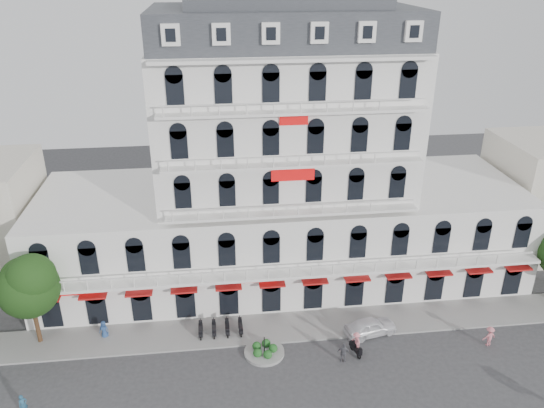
{
  "coord_description": "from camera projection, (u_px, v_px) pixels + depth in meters",
  "views": [
    {
      "loc": [
        -6.32,
        -27.06,
        28.36
      ],
      "look_at": [
        -1.91,
        10.0,
        11.19
      ],
      "focal_mm": 35.0,
      "sensor_mm": 36.0,
      "label": 1
    }
  ],
  "objects": [
    {
      "name": "rider_center",
      "position": [
        356.0,
        343.0,
        41.53
      ],
      "size": [
        0.83,
        1.68,
        2.07
      ],
      "rotation": [
        0.0,
        0.0,
        4.96
      ],
      "color": "black",
      "rests_on": "ground"
    },
    {
      "name": "pedestrian_mid",
      "position": [
        344.0,
        353.0,
        40.84
      ],
      "size": [
        1.09,
        0.72,
        1.73
      ],
      "primitive_type": "imported",
      "rotation": [
        0.0,
        0.0,
        2.81
      ],
      "color": "#5A5961",
      "rests_on": "ground"
    },
    {
      "name": "sidewalk",
      "position": [
        296.0,
        326.0,
        45.03
      ],
      "size": [
        53.0,
        4.0,
        0.16
      ],
      "primitive_type": "cube",
      "color": "gray",
      "rests_on": "ground"
    },
    {
      "name": "parked_car",
      "position": [
        370.0,
        326.0,
        43.95
      ],
      "size": [
        4.66,
        2.64,
        1.5
      ],
      "primitive_type": "imported",
      "rotation": [
        0.0,
        0.0,
        1.78
      ],
      "color": "white",
      "rests_on": "ground"
    },
    {
      "name": "pedestrian_left",
      "position": [
        104.0,
        330.0,
        43.47
      ],
      "size": [
        0.87,
        0.66,
        1.61
      ],
      "primitive_type": "imported",
      "rotation": [
        0.0,
        0.0,
        -0.2
      ],
      "color": "navy",
      "rests_on": "ground"
    },
    {
      "name": "ground",
      "position": [
        316.0,
        408.0,
        36.94
      ],
      "size": [
        120.0,
        120.0,
        0.0
      ],
      "primitive_type": "plane",
      "color": "#38383A",
      "rests_on": "ground"
    },
    {
      "name": "pedestrian_right",
      "position": [
        489.0,
        336.0,
        42.61
      ],
      "size": [
        1.23,
        0.84,
        1.75
      ],
      "primitive_type": "imported",
      "rotation": [
        0.0,
        0.0,
        3.33
      ],
      "color": "#D26F79",
      "rests_on": "ground"
    },
    {
      "name": "main_building",
      "position": [
        282.0,
        179.0,
        49.01
      ],
      "size": [
        45.0,
        15.0,
        25.8
      ],
      "color": "silver",
      "rests_on": "ground"
    },
    {
      "name": "tree_west_inner",
      "position": [
        28.0,
        284.0,
        40.87
      ],
      "size": [
        4.76,
        4.76,
        8.25
      ],
      "color": "#382314",
      "rests_on": "ground"
    },
    {
      "name": "parked_scooter_row",
      "position": [
        221.0,
        334.0,
        44.2
      ],
      "size": [
        4.4,
        1.8,
        1.1
      ],
      "primitive_type": null,
      "color": "black",
      "rests_on": "ground"
    },
    {
      "name": "pedestrian_far",
      "position": [
        23.0,
        405.0,
        36.14
      ],
      "size": [
        0.69,
        0.66,
        1.59
      ],
      "primitive_type": "imported",
      "rotation": [
        0.0,
        0.0,
        0.69
      ],
      "color": "#265472",
      "rests_on": "ground"
    },
    {
      "name": "traffic_island",
      "position": [
        264.0,
        351.0,
        41.92
      ],
      "size": [
        3.2,
        3.2,
        1.6
      ],
      "color": "gray",
      "rests_on": "ground"
    }
  ]
}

